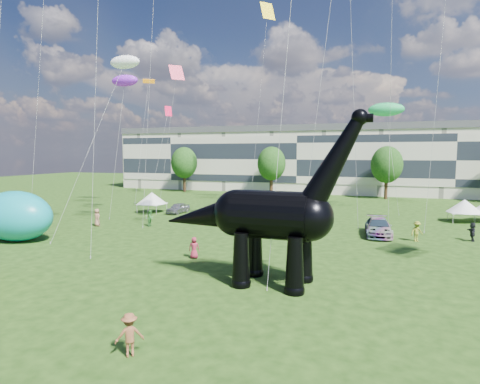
% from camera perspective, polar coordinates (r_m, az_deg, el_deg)
% --- Properties ---
extents(ground, '(220.00, 220.00, 0.00)m').
position_cam_1_polar(ground, '(21.53, -1.80, -15.58)').
color(ground, '#16330C').
rests_on(ground, ground).
extents(terrace_row, '(78.00, 11.00, 12.00)m').
position_cam_1_polar(terrace_row, '(82.15, 8.84, 4.30)').
color(terrace_row, beige).
rests_on(terrace_row, ground).
extents(tree_far_left, '(5.20, 5.20, 9.44)m').
position_cam_1_polar(tree_far_left, '(80.84, -7.95, 4.50)').
color(tree_far_left, '#382314').
rests_on(tree_far_left, ground).
extents(tree_mid_left, '(5.20, 5.20, 9.44)m').
position_cam_1_polar(tree_mid_left, '(74.27, 4.50, 4.44)').
color(tree_mid_left, '#382314').
rests_on(tree_mid_left, ground).
extents(tree_mid_right, '(5.20, 5.20, 9.44)m').
position_cam_1_polar(tree_mid_right, '(71.71, 20.16, 4.07)').
color(tree_mid_right, '#382314').
rests_on(tree_mid_right, ground).
extents(dinosaur_sculpture, '(12.82, 3.62, 10.49)m').
position_cam_1_polar(dinosaur_sculpture, '(23.81, 3.49, -3.63)').
color(dinosaur_sculpture, black).
rests_on(dinosaur_sculpture, ground).
extents(car_silver, '(1.89, 4.04, 1.34)m').
position_cam_1_polar(car_silver, '(52.28, -8.83, -2.28)').
color(car_silver, '#A5A6AA').
rests_on(car_silver, ground).
extents(car_grey, '(5.21, 2.85, 1.63)m').
position_cam_1_polar(car_grey, '(44.86, 5.18, -3.35)').
color(car_grey, gray).
rests_on(car_grey, ground).
extents(car_white, '(5.79, 2.96, 1.56)m').
position_cam_1_polar(car_white, '(43.61, 7.41, -3.68)').
color(car_white, white).
rests_on(car_white, ground).
extents(car_dark, '(2.72, 5.81, 1.64)m').
position_cam_1_polar(car_dark, '(39.91, 19.07, -4.75)').
color(car_dark, '#595960').
rests_on(car_dark, ground).
extents(gazebo_near, '(3.86, 3.86, 2.58)m').
position_cam_1_polar(gazebo_near, '(51.55, 29.30, -1.77)').
color(gazebo_near, white).
rests_on(gazebo_near, ground).
extents(gazebo_left, '(3.94, 3.94, 2.65)m').
position_cam_1_polar(gazebo_left, '(53.64, -12.42, -0.86)').
color(gazebo_left, white).
rests_on(gazebo_left, ground).
extents(inflatable_teal, '(7.21, 4.60, 4.45)m').
position_cam_1_polar(inflatable_teal, '(40.52, -29.26, -3.00)').
color(inflatable_teal, '#0D929F').
rests_on(inflatable_teal, ground).
extents(visitors, '(52.52, 43.86, 1.87)m').
position_cam_1_polar(visitors, '(36.85, 3.45, -5.23)').
color(visitors, '#398334').
rests_on(visitors, ground).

